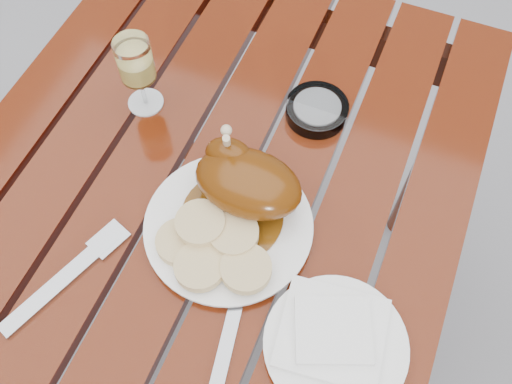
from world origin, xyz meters
The scene contains 11 objects.
ground centered at (0.00, 0.00, 0.00)m, with size 60.00×60.00×0.00m, color slate.
table centered at (0.00, 0.00, 0.38)m, with size 0.80×1.20×0.75m, color #61240B.
dinner_plate centered at (0.06, 0.02, 0.76)m, with size 0.25×0.25×0.02m, color white.
roast_duck centered at (0.07, 0.08, 0.81)m, with size 0.17×0.17×0.12m.
bread_dumplings centered at (0.06, -0.03, 0.78)m, with size 0.18×0.14×0.03m.
wine_glass centered at (-0.17, 0.19, 0.82)m, with size 0.06×0.06×0.14m, color #F9E471.
side_plate centered at (0.27, -0.09, 0.76)m, with size 0.20×0.20×0.02m, color white.
napkin centered at (0.26, -0.08, 0.77)m, with size 0.14×0.13×0.01m, color white.
ashtray centered at (0.12, 0.28, 0.76)m, with size 0.11×0.11×0.03m, color #B2B7BC.
fork centered at (-0.12, -0.15, 0.75)m, with size 0.02×0.20×0.01m, color gray.
knife centered at (0.13, -0.12, 0.75)m, with size 0.02×0.21×0.01m, color gray.
Camera 1 is at (0.25, -0.32, 1.53)m, focal length 40.00 mm.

